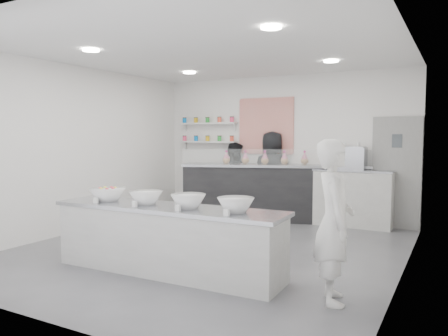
# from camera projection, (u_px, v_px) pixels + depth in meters

# --- Properties ---
(floor) EXTENTS (6.00, 6.00, 0.00)m
(floor) POSITION_uv_depth(u_px,v_px,m) (210.00, 249.00, 6.73)
(floor) COLOR #515156
(floor) RESTS_ON ground
(ceiling) EXTENTS (6.00, 6.00, 0.00)m
(ceiling) POSITION_uv_depth(u_px,v_px,m) (210.00, 52.00, 6.50)
(ceiling) COLOR white
(ceiling) RESTS_ON floor
(back_wall) EXTENTS (5.50, 0.00, 5.50)m
(back_wall) POSITION_uv_depth(u_px,v_px,m) (281.00, 147.00, 9.24)
(back_wall) COLOR white
(back_wall) RESTS_ON floor
(left_wall) EXTENTS (0.00, 6.00, 6.00)m
(left_wall) POSITION_uv_depth(u_px,v_px,m) (79.00, 149.00, 7.92)
(left_wall) COLOR white
(left_wall) RESTS_ON floor
(right_wall) EXTENTS (0.00, 6.00, 6.00)m
(right_wall) POSITION_uv_depth(u_px,v_px,m) (405.00, 157.00, 5.30)
(right_wall) COLOR white
(right_wall) RESTS_ON floor
(back_door) EXTENTS (0.88, 0.04, 2.10)m
(back_door) POSITION_uv_depth(u_px,v_px,m) (396.00, 173.00, 8.15)
(back_door) COLOR gray
(back_door) RESTS_ON floor
(pattern_panel) EXTENTS (1.25, 0.03, 1.20)m
(pattern_panel) POSITION_uv_depth(u_px,v_px,m) (266.00, 126.00, 9.35)
(pattern_panel) COLOR red
(pattern_panel) RESTS_ON back_wall
(jar_shelf_lower) EXTENTS (1.45, 0.22, 0.04)m
(jar_shelf_lower) POSITION_uv_depth(u_px,v_px,m) (208.00, 142.00, 9.98)
(jar_shelf_lower) COLOR silver
(jar_shelf_lower) RESTS_ON back_wall
(jar_shelf_upper) EXTENTS (1.45, 0.22, 0.04)m
(jar_shelf_upper) POSITION_uv_depth(u_px,v_px,m) (208.00, 123.00, 9.95)
(jar_shelf_upper) COLOR silver
(jar_shelf_upper) RESTS_ON back_wall
(preserve_jars) EXTENTS (1.45, 0.10, 0.56)m
(preserve_jars) POSITION_uv_depth(u_px,v_px,m) (207.00, 130.00, 9.94)
(preserve_jars) COLOR #F7426F
(preserve_jars) RESTS_ON jar_shelf_lower
(downlight_0) EXTENTS (0.24, 0.24, 0.02)m
(downlight_0) POSITION_uv_depth(u_px,v_px,m) (91.00, 50.00, 6.29)
(downlight_0) COLOR white
(downlight_0) RESTS_ON ceiling
(downlight_1) EXTENTS (0.24, 0.24, 0.02)m
(downlight_1) POSITION_uv_depth(u_px,v_px,m) (271.00, 28.00, 4.96)
(downlight_1) COLOR white
(downlight_1) RESTS_ON ceiling
(downlight_2) EXTENTS (0.24, 0.24, 0.02)m
(downlight_2) POSITION_uv_depth(u_px,v_px,m) (189.00, 73.00, 8.57)
(downlight_2) COLOR white
(downlight_2) RESTS_ON ceiling
(downlight_3) EXTENTS (0.24, 0.24, 0.02)m
(downlight_3) POSITION_uv_depth(u_px,v_px,m) (331.00, 61.00, 7.23)
(downlight_3) COLOR white
(downlight_3) RESTS_ON ceiling
(prep_counter) EXTENTS (3.17, 0.78, 0.86)m
(prep_counter) POSITION_uv_depth(u_px,v_px,m) (167.00, 239.00, 5.57)
(prep_counter) COLOR #B7B7B2
(prep_counter) RESTS_ON floor
(back_bar) EXTENTS (3.77, 1.90, 1.16)m
(back_bar) POSITION_uv_depth(u_px,v_px,m) (274.00, 192.00, 8.96)
(back_bar) COLOR black
(back_bar) RESTS_ON floor
(sneeze_guard) EXTENTS (3.49, 1.25, 0.32)m
(sneeze_guard) POSITION_uv_depth(u_px,v_px,m) (274.00, 157.00, 8.58)
(sneeze_guard) COLOR white
(sneeze_guard) RESTS_ON back_bar
(espresso_ledge) EXTENTS (1.48, 0.47, 1.10)m
(espresso_ledge) POSITION_uv_depth(u_px,v_px,m) (353.00, 198.00, 8.38)
(espresso_ledge) COLOR #B7B7B2
(espresso_ledge) RESTS_ON floor
(espresso_machine) EXTENTS (0.56, 0.38, 0.42)m
(espresso_machine) POSITION_uv_depth(u_px,v_px,m) (351.00, 159.00, 8.35)
(espresso_machine) COLOR #93969E
(espresso_machine) RESTS_ON espresso_ledge
(cup_stacks) EXTENTS (0.24, 0.24, 0.37)m
(cup_stacks) POSITION_uv_depth(u_px,v_px,m) (340.00, 160.00, 8.45)
(cup_stacks) COLOR gray
(cup_stacks) RESTS_ON espresso_ledge
(prep_bowls) EXTENTS (2.40, 0.59, 0.17)m
(prep_bowls) POSITION_uv_depth(u_px,v_px,m) (167.00, 199.00, 5.53)
(prep_bowls) COLOR white
(prep_bowls) RESTS_ON prep_counter
(label_cards) EXTENTS (2.01, 0.04, 0.07)m
(label_cards) POSITION_uv_depth(u_px,v_px,m) (138.00, 210.00, 5.06)
(label_cards) COLOR white
(label_cards) RESTS_ON prep_counter
(cookie_bags) EXTENTS (2.08, 0.87, 0.27)m
(cookie_bags) POSITION_uv_depth(u_px,v_px,m) (275.00, 157.00, 8.90)
(cookie_bags) COLOR #CB5B80
(cookie_bags) RESTS_ON back_bar
(woman_prep) EXTENTS (0.61, 0.73, 1.72)m
(woman_prep) POSITION_uv_depth(u_px,v_px,m) (334.00, 221.00, 4.56)
(woman_prep) COLOR white
(woman_prep) RESTS_ON floor
(staff_left) EXTENTS (0.88, 0.75, 1.59)m
(staff_left) POSITION_uv_depth(u_px,v_px,m) (234.00, 178.00, 9.66)
(staff_left) COLOR black
(staff_left) RESTS_ON floor
(staff_right) EXTENTS (0.95, 0.67, 1.84)m
(staff_right) POSITION_uv_depth(u_px,v_px,m) (272.00, 175.00, 9.22)
(staff_right) COLOR black
(staff_right) RESTS_ON floor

